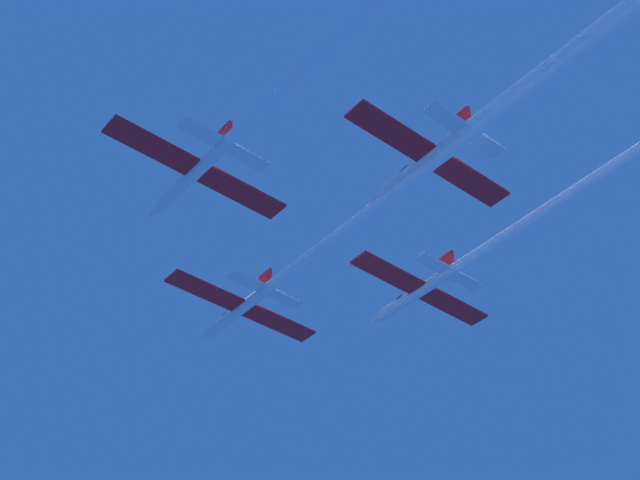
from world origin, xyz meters
name	(u,v)px	position (x,y,z in m)	size (l,w,h in m)	color
jet_lead	(349,226)	(0.56, -15.99, -0.67)	(16.01, 54.11, 2.65)	white
jet_left_wing	(315,58)	(-12.97, -27.97, -0.31)	(16.01, 52.34, 2.65)	white
jet_right_wing	(542,212)	(12.73, -26.81, 0.38)	(16.01, 52.11, 2.65)	white
jet_slot	(563,55)	(0.27, -38.98, -0.16)	(16.01, 48.62, 2.65)	white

